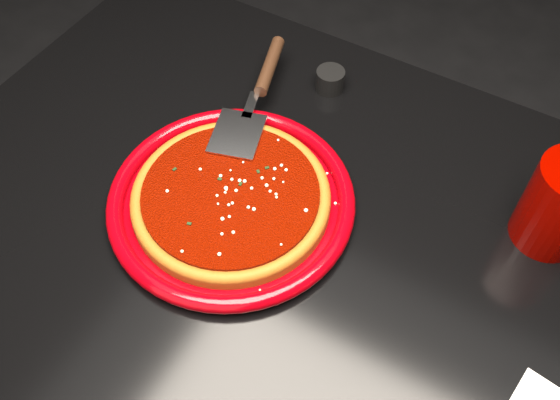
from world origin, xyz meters
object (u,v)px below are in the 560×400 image
at_px(ramekin, 330,80).
at_px(plate, 231,201).
at_px(pizza_server, 256,96).
at_px(table, 311,362).

bearing_deg(ramekin, plate, -91.75).
bearing_deg(pizza_server, table, -56.80).
bearing_deg(table, pizza_server, 140.38).
xyz_separation_m(table, ramekin, (-0.14, 0.28, 0.39)).
relative_size(plate, pizza_server, 1.15).
xyz_separation_m(table, plate, (-0.14, 0.01, 0.39)).
height_order(table, pizza_server, pizza_server).
relative_size(pizza_server, ramekin, 6.49).
distance_m(table, pizza_server, 0.50).
relative_size(plate, ramekin, 7.50).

